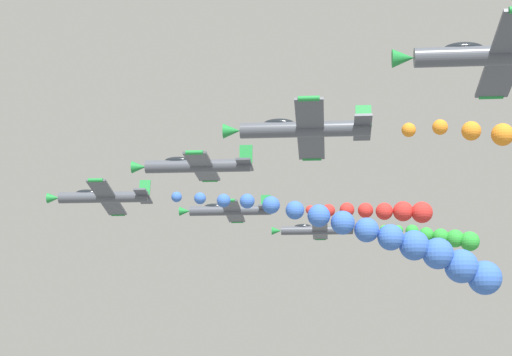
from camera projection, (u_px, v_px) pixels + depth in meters
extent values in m
cylinder|color=#474C56|center=(104.00, 197.00, 84.11)|extent=(1.30, 9.00, 1.30)
cone|color=#1E8438|center=(54.00, 198.00, 84.53)|extent=(1.23, 1.20, 1.23)
cube|color=#474C56|center=(107.00, 198.00, 84.03)|extent=(9.05, 1.90, 1.99)
cylinder|color=#1E8438|center=(96.00, 180.00, 79.82)|extent=(0.42, 1.40, 0.42)
cylinder|color=#1E8438|center=(118.00, 214.00, 88.25)|extent=(0.42, 1.40, 0.42)
cube|color=#474C56|center=(143.00, 196.00, 83.80)|extent=(3.76, 1.20, 0.93)
cube|color=#1E8438|center=(145.00, 188.00, 84.15)|extent=(0.45, 1.10, 1.60)
ellipsoid|color=black|center=(86.00, 193.00, 84.45)|extent=(0.92, 2.20, 0.84)
sphere|color=blue|center=(177.00, 197.00, 83.63)|extent=(1.05, 1.05, 1.05)
sphere|color=blue|center=(200.00, 198.00, 83.47)|extent=(1.17, 1.17, 1.17)
sphere|color=blue|center=(224.00, 201.00, 83.33)|extent=(1.36, 1.36, 1.36)
sphere|color=blue|center=(247.00, 201.00, 83.11)|extent=(1.47, 1.47, 1.47)
sphere|color=blue|center=(271.00, 205.00, 83.14)|extent=(1.75, 1.75, 1.75)
sphere|color=blue|center=(295.00, 210.00, 83.05)|extent=(1.85, 1.85, 1.85)
sphere|color=blue|center=(319.00, 216.00, 83.13)|extent=(2.25, 2.25, 2.25)
sphere|color=blue|center=(343.00, 223.00, 83.14)|extent=(2.37, 2.37, 2.37)
sphere|color=blue|center=(367.00, 230.00, 83.27)|extent=(2.46, 2.46, 2.46)
sphere|color=blue|center=(391.00, 237.00, 83.15)|extent=(2.60, 2.60, 2.60)
sphere|color=blue|center=(414.00, 245.00, 83.52)|extent=(3.01, 3.01, 3.01)
sphere|color=blue|center=(438.00, 254.00, 83.56)|extent=(3.14, 3.14, 3.14)
sphere|color=blue|center=(461.00, 266.00, 83.82)|extent=(3.38, 3.38, 3.38)
sphere|color=blue|center=(485.00, 278.00, 84.04)|extent=(3.42, 3.42, 3.42)
cylinder|color=#474C56|center=(198.00, 166.00, 71.89)|extent=(1.14, 9.00, 1.14)
cone|color=#1E8438|center=(139.00, 167.00, 72.31)|extent=(1.09, 1.20, 1.09)
cube|color=#474C56|center=(203.00, 167.00, 71.84)|extent=(9.20, 1.90, 0.56)
cylinder|color=#1E8438|center=(194.00, 152.00, 67.39)|extent=(0.37, 1.40, 0.37)
cylinder|color=#1E8438|center=(210.00, 180.00, 76.28)|extent=(0.37, 1.40, 0.37)
cube|color=#474C56|center=(245.00, 165.00, 71.58)|extent=(3.80, 1.20, 0.34)
cube|color=#1E8438|center=(246.00, 154.00, 71.79)|extent=(0.21, 1.10, 1.60)
ellipsoid|color=black|center=(177.00, 161.00, 72.16)|extent=(0.83, 2.20, 0.73)
cylinder|color=#474C56|center=(230.00, 211.00, 95.32)|extent=(1.20, 9.00, 1.20)
cone|color=#1E8438|center=(185.00, 211.00, 95.74)|extent=(1.14, 1.20, 1.14)
cube|color=#474C56|center=(233.00, 211.00, 95.26)|extent=(9.17, 1.90, 1.09)
cylinder|color=#1E8438|center=(228.00, 200.00, 90.89)|extent=(0.39, 1.40, 0.39)
cylinder|color=#1E8438|center=(237.00, 222.00, 99.64)|extent=(0.39, 1.40, 0.39)
cube|color=#474C56|center=(265.00, 210.00, 95.01)|extent=(3.80, 1.20, 0.56)
cube|color=#1E8438|center=(266.00, 202.00, 95.27)|extent=(0.30, 1.10, 1.61)
ellipsoid|color=black|center=(214.00, 207.00, 95.62)|extent=(0.87, 2.20, 0.78)
sphere|color=red|center=(292.00, 209.00, 94.84)|extent=(0.82, 0.82, 0.82)
sphere|color=red|center=(310.00, 210.00, 94.40)|extent=(1.03, 1.03, 1.03)
sphere|color=red|center=(329.00, 210.00, 94.39)|extent=(1.45, 1.45, 1.45)
sphere|color=red|center=(347.00, 210.00, 94.24)|extent=(1.64, 1.64, 1.64)
sphere|color=red|center=(366.00, 210.00, 94.06)|extent=(1.72, 1.72, 1.72)
sphere|color=red|center=(384.00, 211.00, 93.59)|extent=(1.92, 1.92, 1.92)
sphere|color=red|center=(403.00, 211.00, 93.32)|extent=(2.24, 2.24, 2.24)
sphere|color=red|center=(422.00, 212.00, 93.06)|extent=(2.37, 2.37, 2.37)
cylinder|color=#474C56|center=(305.00, 129.00, 58.73)|extent=(1.30, 9.00, 1.30)
cone|color=#1E8438|center=(232.00, 131.00, 59.15)|extent=(1.24, 1.20, 1.24)
cube|color=#474C56|center=(310.00, 131.00, 58.65)|extent=(9.04, 1.90, 2.06)
cylinder|color=#1E8438|center=(309.00, 99.00, 54.45)|extent=(0.43, 1.40, 0.43)
cylinder|color=#1E8438|center=(312.00, 158.00, 62.86)|extent=(0.43, 1.40, 0.43)
cube|color=#474C56|center=(363.00, 127.00, 58.42)|extent=(3.76, 1.20, 0.96)
cube|color=#1E8438|center=(364.00, 116.00, 58.77)|extent=(0.47, 1.10, 1.59)
ellipsoid|color=black|center=(279.00, 124.00, 59.07)|extent=(0.93, 2.20, 0.85)
sphere|color=orange|center=(409.00, 130.00, 58.18)|extent=(0.99, 0.99, 0.99)
sphere|color=orange|center=(440.00, 127.00, 58.13)|extent=(1.07, 1.07, 1.07)
sphere|color=orange|center=(471.00, 131.00, 58.23)|extent=(1.35, 1.35, 1.35)
sphere|color=orange|center=(503.00, 135.00, 58.22)|extent=(1.57, 1.57, 1.57)
cylinder|color=#474C56|center=(317.00, 230.00, 106.60)|extent=(1.19, 9.00, 1.19)
cone|color=#1E8438|center=(277.00, 231.00, 107.02)|extent=(1.13, 1.20, 1.13)
cube|color=#474C56|center=(320.00, 231.00, 106.54)|extent=(9.18, 1.90, 0.93)
cylinder|color=#1E8438|center=(320.00, 223.00, 102.14)|extent=(0.39, 1.40, 0.39)
cylinder|color=#1E8438|center=(320.00, 239.00, 110.94)|extent=(0.39, 1.40, 0.39)
cube|color=#474C56|center=(349.00, 230.00, 106.29)|extent=(3.80, 1.20, 0.49)
cube|color=#1E8438|center=(349.00, 222.00, 106.53)|extent=(0.27, 1.10, 1.61)
ellipsoid|color=black|center=(303.00, 227.00, 106.89)|extent=(0.85, 2.20, 0.76)
sphere|color=green|center=(370.00, 229.00, 106.01)|extent=(0.98, 0.98, 0.98)
sphere|color=green|center=(384.00, 229.00, 105.77)|extent=(1.09, 1.09, 1.09)
sphere|color=green|center=(398.00, 230.00, 105.66)|extent=(1.31, 1.31, 1.31)
sphere|color=green|center=(412.00, 231.00, 105.13)|extent=(1.65, 1.65, 1.65)
sphere|color=green|center=(426.00, 235.00, 104.71)|extent=(1.82, 1.82, 1.82)
sphere|color=green|center=(441.00, 237.00, 104.21)|extent=(1.98, 1.98, 1.98)
sphere|color=green|center=(455.00, 238.00, 103.87)|extent=(2.23, 2.23, 2.23)
sphere|color=green|center=(470.00, 241.00, 103.33)|extent=(2.42, 2.42, 2.42)
cylinder|color=#474C56|center=(498.00, 56.00, 45.89)|extent=(1.28, 9.00, 1.28)
cone|color=#1E8438|center=(403.00, 58.00, 46.31)|extent=(1.22, 1.20, 1.22)
cube|color=#474C56|center=(506.00, 57.00, 45.82)|extent=(9.08, 1.90, 1.82)
cylinder|color=#1E8438|center=(491.00, 96.00, 50.07)|extent=(0.42, 1.40, 0.42)
ellipsoid|color=black|center=(464.00, 49.00, 46.23)|extent=(0.91, 2.20, 0.83)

